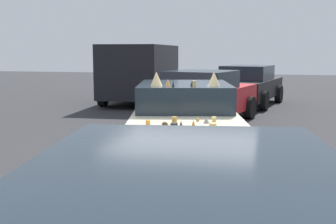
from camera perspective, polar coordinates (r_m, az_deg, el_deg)
The scene contains 5 objects.
ground_plane at distance 7.58m, azimuth 2.22°, elevation -6.83°, with size 60.00×60.00×0.00m, color #2D2D30.
art_car_decorated at distance 7.49m, azimuth 2.24°, elevation -1.49°, with size 4.90×2.73×1.63m.
parked_van_near_right at distance 16.37m, azimuth -3.59°, elevation 5.64°, with size 5.06×2.56×2.20m.
parked_sedan_row_back_far at distance 11.59m, azimuth 5.01°, elevation 2.06°, with size 4.25×2.70×1.45m.
parked_sedan_row_back_center at distance 15.73m, azimuth 10.79°, elevation 3.58°, with size 4.38×2.60×1.46m.
Camera 1 is at (-7.18, -1.41, 1.97)m, focal length 44.99 mm.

